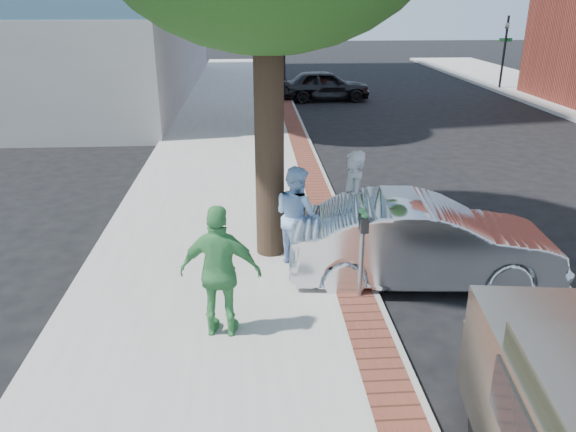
{
  "coord_description": "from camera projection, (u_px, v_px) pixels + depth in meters",
  "views": [
    {
      "loc": [
        -0.93,
        -7.78,
        4.63
      ],
      "look_at": [
        -0.33,
        1.02,
        1.2
      ],
      "focal_mm": 35.0,
      "sensor_mm": 36.0,
      "label": 1
    }
  ],
  "objects": [
    {
      "name": "ground",
      "position": [
        313.0,
        308.0,
        8.98
      ],
      "size": [
        120.0,
        120.0,
        0.0
      ],
      "primitive_type": "plane",
      "color": "black",
      "rests_on": "ground"
    },
    {
      "name": "sidewalk",
      "position": [
        232.0,
        166.0,
        16.29
      ],
      "size": [
        5.0,
        60.0,
        0.15
      ],
      "primitive_type": "cube",
      "color": "#9E9991",
      "rests_on": "ground"
    },
    {
      "name": "brick_strip",
      "position": [
        307.0,
        162.0,
        16.4
      ],
      "size": [
        0.6,
        60.0,
        0.01
      ],
      "primitive_type": "cube",
      "color": "brown",
      "rests_on": "sidewalk"
    },
    {
      "name": "curb",
      "position": [
        319.0,
        165.0,
        16.45
      ],
      "size": [
        0.1,
        60.0,
        0.15
      ],
      "primitive_type": "cube",
      "color": "gray",
      "rests_on": "ground"
    },
    {
      "name": "office_base",
      "position": [
        6.0,
        55.0,
        27.89
      ],
      "size": [
        18.2,
        22.2,
        4.0
      ],
      "primitive_type": "cube",
      "color": "gray",
      "rests_on": "ground"
    },
    {
      "name": "signal_near",
      "position": [
        284.0,
        48.0,
        28.67
      ],
      "size": [
        0.7,
        0.15,
        3.8
      ],
      "color": "black",
      "rests_on": "ground"
    },
    {
      "name": "signal_far",
      "position": [
        505.0,
        47.0,
        29.4
      ],
      "size": [
        0.7,
        0.15,
        3.8
      ],
      "color": "black",
      "rests_on": "ground"
    },
    {
      "name": "parking_meter",
      "position": [
        362.0,
        236.0,
        8.68
      ],
      "size": [
        0.12,
        0.32,
        1.47
      ],
      "color": "gray",
      "rests_on": "sidewalk"
    },
    {
      "name": "person_gray",
      "position": [
        352.0,
        203.0,
        10.28
      ],
      "size": [
        0.48,
        0.72,
        1.96
      ],
      "primitive_type": "imported",
      "rotation": [
        0.0,
        0.0,
        -1.55
      ],
      "color": "#AFAFB4",
      "rests_on": "sidewalk"
    },
    {
      "name": "person_officer",
      "position": [
        296.0,
        215.0,
        9.92
      ],
      "size": [
        1.05,
        1.1,
        1.8
      ],
      "primitive_type": "imported",
      "rotation": [
        0.0,
        0.0,
        2.16
      ],
      "color": "#99C0ED",
      "rests_on": "sidewalk"
    },
    {
      "name": "person_green",
      "position": [
        221.0,
        272.0,
        7.72
      ],
      "size": [
        1.19,
        0.63,
        1.93
      ],
      "primitive_type": "imported",
      "rotation": [
        0.0,
        0.0,
        2.99
      ],
      "color": "#479C53",
      "rests_on": "sidewalk"
    },
    {
      "name": "sedan_silver",
      "position": [
        423.0,
        242.0,
        9.59
      ],
      "size": [
        4.66,
        1.98,
        1.5
      ],
      "primitive_type": "imported",
      "rotation": [
        0.0,
        0.0,
        1.48
      ],
      "color": "silver",
      "rests_on": "ground"
    },
    {
      "name": "bg_car",
      "position": [
        325.0,
        85.0,
        26.91
      ],
      "size": [
        4.35,
        1.9,
        1.46
      ],
      "primitive_type": "imported",
      "rotation": [
        0.0,
        0.0,
        1.61
      ],
      "color": "black",
      "rests_on": "ground"
    }
  ]
}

